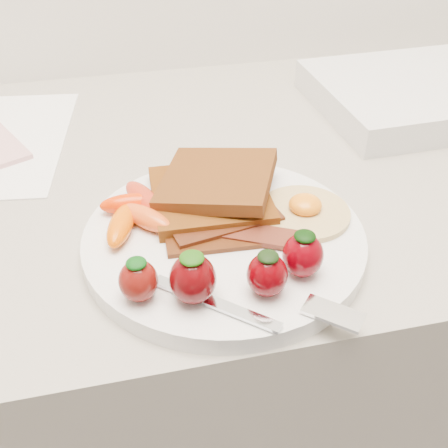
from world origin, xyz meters
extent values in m
cube|color=gray|center=(0.00, 1.70, 0.45)|extent=(2.00, 0.60, 0.90)
cylinder|color=white|center=(0.02, 1.54, 0.91)|extent=(0.27, 0.27, 0.02)
cube|color=#3F210B|center=(0.02, 1.59, 0.93)|extent=(0.12, 0.12, 0.01)
cube|color=#492A0F|center=(0.03, 1.60, 0.94)|extent=(0.15, 0.15, 0.03)
cylinder|color=beige|center=(0.10, 1.55, 0.92)|extent=(0.12, 0.12, 0.01)
ellipsoid|color=orange|center=(0.10, 1.55, 0.93)|extent=(0.04, 0.04, 0.02)
cube|color=black|center=(0.01, 1.52, 0.92)|extent=(0.11, 0.03, 0.00)
cube|color=#391209|center=(0.03, 1.53, 0.92)|extent=(0.11, 0.07, 0.00)
cube|color=black|center=(0.02, 1.54, 0.92)|extent=(0.11, 0.05, 0.00)
ellipsoid|color=#E52F00|center=(-0.07, 1.59, 0.93)|extent=(0.06, 0.02, 0.02)
ellipsoid|color=#E85419|center=(-0.05, 1.56, 0.93)|extent=(0.06, 0.06, 0.02)
ellipsoid|color=#E95B00|center=(-0.08, 1.56, 0.93)|extent=(0.04, 0.07, 0.02)
ellipsoid|color=red|center=(-0.05, 1.60, 0.93)|extent=(0.04, 0.07, 0.02)
ellipsoid|color=#640F0A|center=(-0.07, 1.47, 0.94)|extent=(0.03, 0.03, 0.04)
ellipsoid|color=#083F0B|center=(-0.07, 1.47, 0.96)|extent=(0.02, 0.02, 0.01)
ellipsoid|color=#480306|center=(-0.03, 1.46, 0.94)|extent=(0.04, 0.04, 0.04)
ellipsoid|color=#194D09|center=(-0.03, 1.46, 0.96)|extent=(0.02, 0.02, 0.01)
ellipsoid|color=#520005|center=(0.03, 1.45, 0.94)|extent=(0.03, 0.03, 0.04)
ellipsoid|color=black|center=(0.03, 1.45, 0.96)|extent=(0.02, 0.02, 0.01)
ellipsoid|color=#5D0008|center=(0.07, 1.47, 0.94)|extent=(0.04, 0.04, 0.04)
ellipsoid|color=black|center=(0.07, 1.47, 0.96)|extent=(0.02, 0.02, 0.01)
cube|color=silver|center=(-0.01, 1.44, 0.92)|extent=(0.09, 0.09, 0.00)
cube|color=white|center=(0.08, 1.41, 0.92)|extent=(0.05, 0.05, 0.00)
cube|color=silver|center=(0.36, 1.78, 0.92)|extent=(0.30, 0.25, 0.04)
camera|label=1|loc=(-0.08, 1.12, 1.25)|focal=45.00mm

